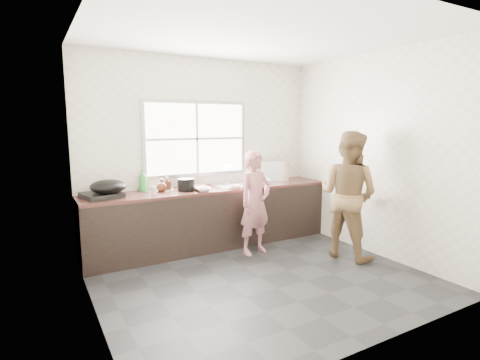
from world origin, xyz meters
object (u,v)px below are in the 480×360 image
bowl_crabs (263,182)px  burner (102,195)px  bowl_held (235,186)px  wok (108,186)px  glass_jar (154,191)px  bowl_mince (204,190)px  pot_lid_left (116,196)px  plate_food (165,190)px  bottle_brown_short (162,186)px  woman (255,206)px  black_pot (186,185)px  bottle_green (143,180)px  pot_lid_right (151,191)px  dish_rack (273,171)px  person_side (348,195)px  bottle_brown_tall (167,184)px  cutting_board (193,187)px

bowl_crabs → burner: size_ratio=0.41×
bowl_held → wok: bearing=173.8°
bowl_held → glass_jar: 1.14m
bowl_mince → pot_lid_left: bowl_mince is taller
bowl_mince → plate_food: bowl_mince is taller
bottle_brown_short → bowl_held: bearing=-15.0°
bottle_brown_short → glass_jar: bearing=-136.2°
bowl_mince → pot_lid_left: bearing=169.4°
woman → black_pot: (-0.79, 0.51, 0.29)m
burner → wok: wok is taller
bottle_green → pot_lid_right: bearing=-40.7°
black_pot → burner: size_ratio=0.54×
bottle_brown_short → bowl_crabs: bearing=-4.5°
pot_lid_right → bottle_brown_short: bearing=-41.1°
woman → bowl_held: woman is taller
bowl_held → black_pot: size_ratio=0.89×
wok → pot_lid_left: 0.16m
black_pot → burner: bearing=176.5°
plate_food → dish_rack: 1.75m
person_side → bottle_brown_short: 2.48m
bowl_crabs → bottle_brown_tall: bearing=173.6°
person_side → bottle_brown_short: bearing=41.4°
bottle_green → pot_lid_right: (0.09, -0.08, -0.14)m
person_side → pot_lid_left: 2.99m
plate_food → dish_rack: (1.75, -0.04, 0.16)m
black_pot → woman: bearing=-32.8°
glass_jar → pot_lid_right: 0.26m
bottle_green → bottle_brown_short: bearing=-40.9°
pot_lid_right → bowl_crabs: bearing=-7.6°
woman → bottle_brown_tall: 1.24m
bottle_green → pot_lid_left: bearing=-150.5°
bottle_brown_tall → dish_rack: 1.73m
bottle_brown_tall → plate_food: bearing=132.5°
dish_rack → cutting_board: bearing=-159.7°
cutting_board → pot_lid_right: 0.58m
cutting_board → bowl_mince: size_ratio=2.03×
person_side → pot_lid_right: (-2.22, 1.42, 0.03)m
bowl_mince → pot_lid_left: 1.13m
bowl_mince → bottle_green: (-0.70, 0.44, 0.12)m
wok → pot_lid_left: wok is taller
bowl_mince → black_pot: (-0.18, 0.17, 0.06)m
plate_food → pot_lid_left: (-0.68, -0.12, -0.00)m
bowl_mince → bowl_held: bearing=0.0°
bottle_green → bottle_brown_short: 0.28m
burner → bowl_held: bearing=-7.6°
bottle_green → glass_jar: bottle_green is taller
bowl_held → pot_lid_left: (-1.59, 0.21, -0.03)m
woman → glass_jar: bearing=150.0°
woman → pot_lid_right: size_ratio=5.25×
bowl_mince → pot_lid_right: size_ratio=0.79×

